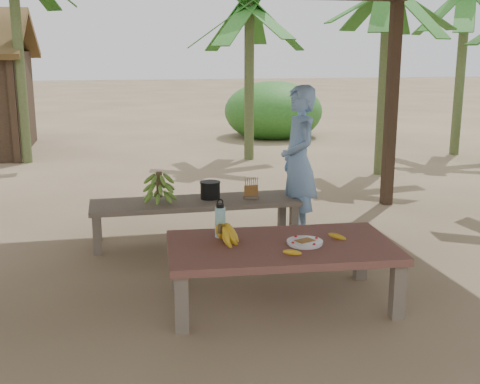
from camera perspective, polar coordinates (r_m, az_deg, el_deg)
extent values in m
plane|color=brown|center=(5.40, -3.30, -8.53)|extent=(80.00, 80.00, 0.00)
cube|color=black|center=(8.10, 14.18, 8.20)|extent=(0.13, 0.13, 2.70)
cube|color=brown|center=(4.44, -5.57, -10.47)|extent=(0.11, 0.11, 0.44)
cube|color=brown|center=(4.78, 14.71, -9.08)|extent=(0.11, 0.11, 0.44)
cube|color=brown|center=(5.22, -5.99, -6.79)|extent=(0.11, 0.11, 0.44)
cube|color=brown|center=(5.52, 11.38, -5.88)|extent=(0.11, 0.11, 0.44)
cube|color=maroon|center=(4.84, 3.92, -5.25)|extent=(1.86, 1.12, 0.06)
cube|color=brown|center=(6.21, -13.41, -4.02)|extent=(0.08, 0.08, 0.40)
cube|color=brown|center=(6.48, 5.12, -2.97)|extent=(0.08, 0.08, 0.40)
cube|color=brown|center=(6.65, -13.35, -2.87)|extent=(0.08, 0.08, 0.40)
cube|color=brown|center=(6.90, 3.99, -1.94)|extent=(0.08, 0.08, 0.40)
cube|color=brown|center=(6.42, -4.27, -1.03)|extent=(2.20, 0.62, 0.05)
cylinder|color=white|center=(4.82, 6.16, -4.92)|extent=(0.26, 0.26, 0.01)
cylinder|color=white|center=(4.82, 6.16, -4.73)|extent=(0.29, 0.29, 0.02)
cube|color=brown|center=(4.81, 6.16, -4.67)|extent=(0.17, 0.15, 0.02)
ellipsoid|color=yellow|center=(4.56, 4.99, -5.74)|extent=(0.16, 0.08, 0.04)
ellipsoid|color=yellow|center=(4.99, 9.20, -4.18)|extent=(0.14, 0.15, 0.04)
cylinder|color=#3BADB8|center=(4.96, -1.89, -2.88)|extent=(0.09, 0.09, 0.25)
cylinder|color=black|center=(4.92, -1.90, -1.31)|extent=(0.06, 0.06, 0.03)
torus|color=black|center=(4.92, -1.90, -0.97)|extent=(0.06, 0.01, 0.06)
cylinder|color=black|center=(6.47, -2.84, 0.15)|extent=(0.21, 0.21, 0.18)
imported|color=#678CC3|center=(6.56, 5.58, 2.85)|extent=(0.40, 0.60, 1.65)
cylinder|color=#596638|center=(10.14, 13.48, 10.08)|extent=(0.18, 0.18, 3.02)
cylinder|color=#596638|center=(11.28, 0.87, 10.27)|extent=(0.18, 0.18, 2.85)
cylinder|color=#596638|center=(11.61, -20.18, 11.41)|extent=(0.18, 0.18, 3.60)
cylinder|color=#596638|center=(12.58, 20.16, 10.43)|extent=(0.18, 0.18, 3.13)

